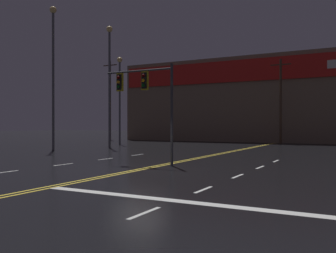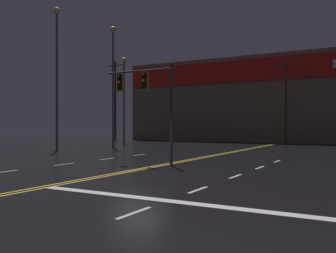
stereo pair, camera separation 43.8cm
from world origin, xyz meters
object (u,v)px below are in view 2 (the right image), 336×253
at_px(streetlight_near_left, 113,72).
at_px(streetlight_near_right, 57,62).
at_px(streetlight_far_left, 124,89).
at_px(traffic_signal_median, 144,89).

height_order(streetlight_near_left, streetlight_near_right, streetlight_near_right).
bearing_deg(streetlight_near_right, streetlight_far_left, 93.17).
distance_m(streetlight_near_left, streetlight_near_right, 5.27).
distance_m(streetlight_near_right, streetlight_far_left, 10.23).
height_order(traffic_signal_median, streetlight_far_left, streetlight_far_left).
relative_size(streetlight_near_left, streetlight_near_right, 0.94).
bearing_deg(streetlight_near_right, streetlight_near_left, 66.51).
relative_size(traffic_signal_median, streetlight_far_left, 0.56).
bearing_deg(traffic_signal_median, streetlight_near_left, 133.96).
xyz_separation_m(traffic_signal_median, streetlight_far_left, (-12.87, 15.90, 1.99)).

